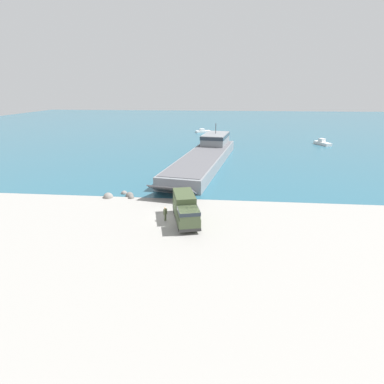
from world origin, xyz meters
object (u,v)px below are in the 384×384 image
object	(u,v)px
soldier_on_ramp	(165,213)
moored_boat_a	(322,143)
landing_craft	(207,154)
moored_boat_b	(203,131)
military_truck	(185,209)

from	to	relation	value
soldier_on_ramp	moored_boat_a	bearing A→B (deg)	80.84
landing_craft	moored_boat_b	distance (m)	45.45
moored_boat_a	moored_boat_b	xyz separation A→B (m)	(-34.24, 21.73, -0.12)
landing_craft	moored_boat_a	bearing A→B (deg)	46.89
moored_boat_a	moored_boat_b	distance (m)	40.55
military_truck	soldier_on_ramp	bearing A→B (deg)	-105.04
military_truck	soldier_on_ramp	xyz separation A→B (m)	(-2.38, 0.02, -0.63)
landing_craft	moored_boat_b	xyz separation A→B (m)	(-3.39, 45.31, -1.21)
soldier_on_ramp	moored_boat_a	size ratio (longest dim) A/B	0.30
moored_boat_a	landing_craft	bearing A→B (deg)	15.45
soldier_on_ramp	moored_boat_b	xyz separation A→B (m)	(-0.01, 75.40, -0.54)
soldier_on_ramp	moored_boat_a	distance (m)	63.66
landing_craft	moored_boat_a	xyz separation A→B (m)	(30.85, 23.58, -1.09)
landing_craft	moored_boat_a	distance (m)	38.85
military_truck	moored_boat_b	size ratio (longest dim) A/B	1.29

